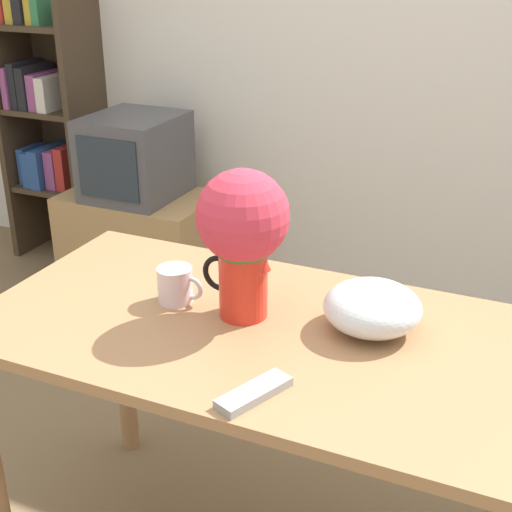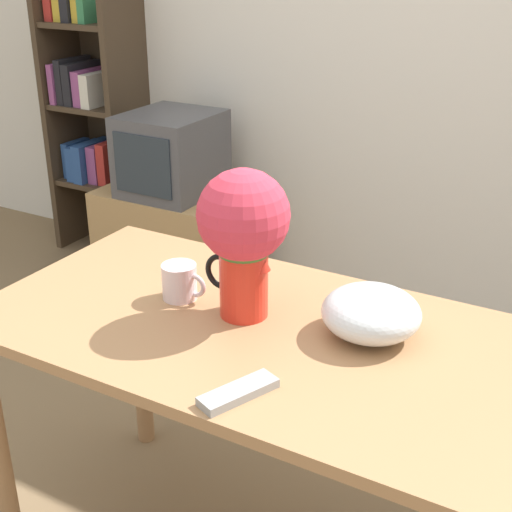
% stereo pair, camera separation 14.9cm
% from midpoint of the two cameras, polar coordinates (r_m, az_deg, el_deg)
% --- Properties ---
extents(wall_back, '(8.00, 0.05, 2.60)m').
position_cam_midpoint_polar(wall_back, '(3.29, 10.08, 17.35)').
color(wall_back, silver).
rests_on(wall_back, ground_plane).
extents(table, '(1.42, 0.74, 0.80)m').
position_cam_midpoint_polar(table, '(1.80, -1.89, -9.05)').
color(table, '#A3754C').
rests_on(table, ground_plane).
extents(flower_vase, '(0.23, 0.23, 0.38)m').
position_cam_midpoint_polar(flower_vase, '(1.70, -3.59, 2.06)').
color(flower_vase, red).
rests_on(flower_vase, table).
extents(coffee_mug, '(0.13, 0.09, 0.09)m').
position_cam_midpoint_polar(coffee_mug, '(1.86, -8.70, -2.35)').
color(coffee_mug, silver).
rests_on(coffee_mug, table).
extents(white_bowl, '(0.24, 0.24, 0.12)m').
position_cam_midpoint_polar(white_bowl, '(1.71, 6.85, -4.17)').
color(white_bowl, silver).
rests_on(white_bowl, table).
extents(remote_control, '(0.12, 0.18, 0.02)m').
position_cam_midpoint_polar(remote_control, '(1.49, -3.07, -10.95)').
color(remote_control, '#999999').
rests_on(remote_control, table).
extents(tv_stand, '(0.73, 0.47, 0.52)m').
position_cam_midpoint_polar(tv_stand, '(3.64, -10.31, 0.92)').
color(tv_stand, tan).
rests_on(tv_stand, ground_plane).
extents(tv_set, '(0.41, 0.46, 0.39)m').
position_cam_midpoint_polar(tv_set, '(3.48, -10.88, 7.81)').
color(tv_set, '#4C4C51').
rests_on(tv_set, tv_stand).
extents(bookshelf, '(0.50, 0.34, 1.51)m').
position_cam_midpoint_polar(bookshelf, '(4.07, -17.21, 10.93)').
color(bookshelf, '#423323').
rests_on(bookshelf, ground_plane).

